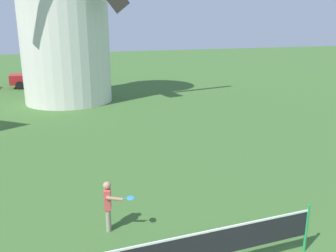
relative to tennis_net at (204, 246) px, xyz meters
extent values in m
cylinder|color=silver|center=(-0.80, 17.79, 4.34)|extent=(5.22, 5.22, 10.05)
cylinder|color=#238E4C|center=(2.39, 0.00, -0.13)|extent=(0.06, 0.06, 1.10)
cube|color=black|center=(0.00, 0.00, -0.01)|extent=(4.74, 0.01, 0.55)
cube|color=white|center=(0.00, 0.00, 0.29)|extent=(4.74, 0.02, 0.04)
cylinder|color=#9E937F|center=(-1.38, 2.35, -0.40)|extent=(0.11, 0.11, 0.56)
cylinder|color=#9E937F|center=(-1.41, 2.21, -0.40)|extent=(0.11, 0.11, 0.56)
cube|color=#DB4C4C|center=(-1.39, 2.28, 0.12)|extent=(0.21, 0.30, 0.50)
sphere|color=tan|center=(-1.39, 2.28, 0.46)|extent=(0.19, 0.19, 0.19)
cylinder|color=tan|center=(-1.35, 2.45, 0.10)|extent=(0.08, 0.08, 0.37)
cylinder|color=tan|center=(-1.27, 2.09, 0.20)|extent=(0.39, 0.17, 0.14)
cylinder|color=#338CCC|center=(-1.13, 2.05, 0.20)|extent=(0.22, 0.08, 0.04)
ellipsoid|color=#338CCC|center=(-0.91, 2.00, 0.20)|extent=(0.23, 0.28, 0.03)
cube|color=red|center=(-2.27, 24.16, -0.03)|extent=(4.54, 2.08, 0.70)
cube|color=#2D333D|center=(-2.27, 24.16, 0.60)|extent=(2.59, 1.71, 0.56)
cylinder|color=black|center=(-0.71, 24.87, -0.38)|extent=(0.61, 0.23, 0.60)
cylinder|color=black|center=(-0.86, 23.18, -0.38)|extent=(0.61, 0.23, 0.60)
cylinder|color=black|center=(-3.69, 25.14, -0.38)|extent=(0.61, 0.23, 0.60)
cylinder|color=black|center=(-3.84, 23.44, -0.38)|extent=(0.61, 0.23, 0.60)
camera|label=1|loc=(-2.71, -5.39, 4.05)|focal=38.89mm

